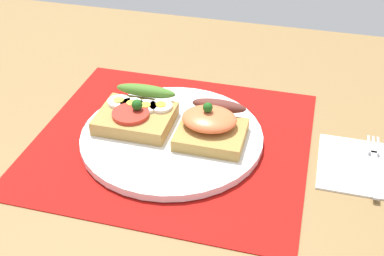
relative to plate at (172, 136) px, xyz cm
name	(u,v)px	position (x,y,z in cm)	size (l,w,h in cm)	color
ground_plane	(172,150)	(0.00, 0.00, -2.44)	(120.00, 90.00, 3.20)	olive
placemat	(172,140)	(0.00, 0.00, -0.69)	(38.94, 35.55, 0.30)	#A4100C
plate	(172,136)	(0.00, 0.00, 0.00)	(26.18, 26.18, 1.08)	white
sandwich_egg_tomato	(137,113)	(-5.79, 1.68, 2.05)	(10.68, 10.29, 4.22)	#B58745
sandwich_salmon	(212,124)	(5.56, 1.13, 2.43)	(9.43, 9.64, 5.33)	#B28843
napkin	(373,167)	(27.96, 0.90, -0.54)	(14.53, 12.03, 0.60)	white
fork	(374,163)	(28.04, 1.23, -0.08)	(1.62, 13.42, 0.32)	#B7B7BC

